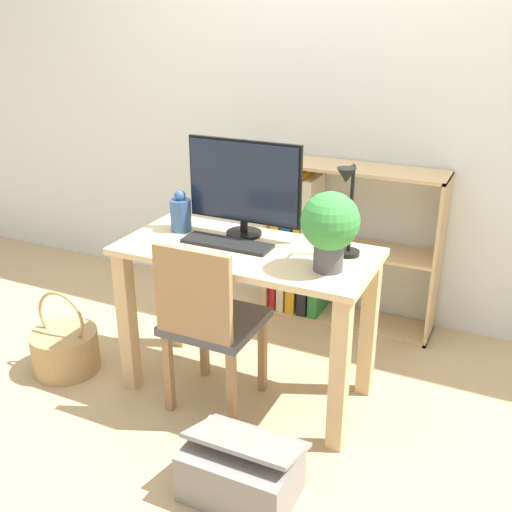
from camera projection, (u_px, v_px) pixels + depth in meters
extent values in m
plane|color=tan|center=(247.00, 388.00, 2.97)|extent=(10.00, 10.00, 0.00)
cube|color=silver|center=(329.00, 93.00, 3.36)|extent=(8.00, 0.05, 2.60)
cube|color=#D8BC8C|center=(247.00, 251.00, 2.69)|extent=(1.16, 0.55, 0.03)
cube|color=tan|center=(127.00, 322.00, 2.85)|extent=(0.07, 0.07, 0.72)
cube|color=tan|center=(339.00, 375.00, 2.44)|extent=(0.07, 0.07, 0.72)
cube|color=tan|center=(177.00, 286.00, 3.22)|extent=(0.07, 0.07, 0.72)
cube|color=tan|center=(369.00, 327.00, 2.81)|extent=(0.07, 0.07, 0.72)
cylinder|color=black|center=(244.00, 233.00, 2.84)|extent=(0.17, 0.17, 0.02)
cylinder|color=black|center=(244.00, 225.00, 2.82)|extent=(0.04, 0.04, 0.06)
cube|color=black|center=(244.00, 181.00, 2.75)|extent=(0.56, 0.02, 0.39)
cube|color=#192338|center=(244.00, 182.00, 2.74)|extent=(0.54, 0.03, 0.36)
cube|color=black|center=(227.00, 244.00, 2.71)|extent=(0.42, 0.13, 0.02)
cylinder|color=#33598C|center=(181.00, 215.00, 2.87)|extent=(0.10, 0.10, 0.15)
sphere|color=#33598C|center=(180.00, 196.00, 2.83)|extent=(0.06, 0.06, 0.06)
cylinder|color=black|center=(348.00, 253.00, 2.61)|extent=(0.10, 0.10, 0.02)
cylinder|color=black|center=(351.00, 209.00, 2.53)|extent=(0.02, 0.02, 0.38)
cylinder|color=black|center=(350.00, 168.00, 2.42)|extent=(0.01, 0.10, 0.01)
cone|color=black|center=(346.00, 175.00, 2.38)|extent=(0.08, 0.08, 0.06)
cylinder|color=#4C4C51|center=(328.00, 257.00, 2.44)|extent=(0.12, 0.12, 0.12)
sphere|color=#388C3D|center=(330.00, 221.00, 2.38)|extent=(0.24, 0.24, 0.24)
cube|color=#4C4C51|center=(216.00, 321.00, 2.72)|extent=(0.40, 0.40, 0.04)
cube|color=#9E754C|center=(193.00, 294.00, 2.48)|extent=(0.36, 0.03, 0.40)
cube|color=#9E754C|center=(169.00, 372.00, 2.74)|extent=(0.04, 0.04, 0.40)
cube|color=#9E754C|center=(232.00, 390.00, 2.61)|extent=(0.04, 0.04, 0.40)
cube|color=#9E754C|center=(204.00, 339.00, 3.01)|extent=(0.04, 0.04, 0.40)
cube|color=#9E754C|center=(263.00, 354.00, 2.88)|extent=(0.04, 0.04, 0.40)
cube|color=tan|center=(274.00, 234.00, 3.63)|extent=(0.02, 0.28, 0.94)
cube|color=tan|center=(438.00, 261.00, 3.25)|extent=(0.02, 0.28, 0.94)
cube|color=tan|center=(347.00, 318.00, 3.62)|extent=(0.99, 0.28, 0.02)
cube|color=tan|center=(357.00, 168.00, 3.26)|extent=(0.99, 0.28, 0.02)
cube|color=tan|center=(351.00, 247.00, 3.44)|extent=(0.95, 0.28, 0.02)
cube|color=red|center=(279.00, 280.00, 3.73)|extent=(0.04, 0.24, 0.32)
cube|color=beige|center=(287.00, 277.00, 3.70)|extent=(0.05, 0.24, 0.38)
cube|color=orange|center=(297.00, 288.00, 3.69)|extent=(0.06, 0.24, 0.25)
cube|color=black|center=(308.00, 287.00, 3.66)|extent=(0.06, 0.24, 0.29)
cube|color=#2D7F38|center=(319.00, 290.00, 3.63)|extent=(0.06, 0.24, 0.28)
cube|color=orange|center=(282.00, 210.00, 3.55)|extent=(0.06, 0.24, 0.30)
cube|color=navy|center=(293.00, 205.00, 3.51)|extent=(0.07, 0.24, 0.38)
cube|color=orange|center=(304.00, 205.00, 3.47)|extent=(0.04, 0.24, 0.41)
cube|color=beige|center=(313.00, 209.00, 3.46)|extent=(0.05, 0.24, 0.38)
cylinder|color=tan|center=(66.00, 351.00, 3.08)|extent=(0.34, 0.34, 0.22)
torus|color=tan|center=(61.00, 318.00, 3.01)|extent=(0.29, 0.02, 0.29)
cube|color=gray|center=(241.00, 473.00, 2.28)|extent=(0.42, 0.29, 0.21)
cube|color=gray|center=(247.00, 440.00, 2.29)|extent=(0.43, 0.28, 0.12)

